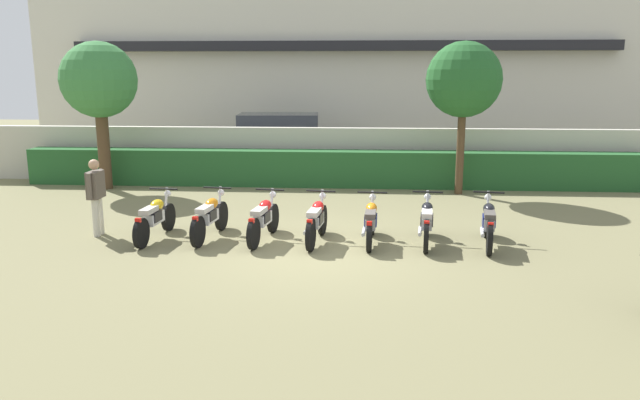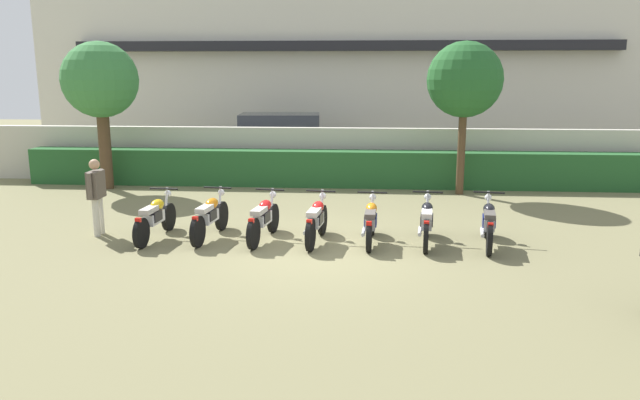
{
  "view_description": "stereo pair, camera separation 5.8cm",
  "coord_description": "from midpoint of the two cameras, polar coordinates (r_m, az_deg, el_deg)",
  "views": [
    {
      "loc": [
        0.83,
        -11.0,
        3.31
      ],
      "look_at": [
        0.0,
        0.91,
        0.77
      ],
      "focal_mm": 34.0,
      "sensor_mm": 36.0,
      "label": 1
    },
    {
      "loc": [
        0.89,
        -10.99,
        3.31
      ],
      "look_at": [
        0.0,
        0.91,
        0.77
      ],
      "focal_mm": 34.0,
      "sensor_mm": 36.0,
      "label": 2
    }
  ],
  "objects": [
    {
      "name": "motorcycle_in_row_2",
      "position": [
        12.07,
        -5.49,
        -1.75
      ],
      "size": [
        0.6,
        1.88,
        0.96
      ],
      "rotation": [
        0.0,
        0.0,
        1.43
      ],
      "color": "black",
      "rests_on": "ground"
    },
    {
      "name": "building",
      "position": [
        26.23,
        2.18,
        13.51
      ],
      "size": [
        23.87,
        6.5,
        7.99
      ],
      "color": "beige",
      "rests_on": "ground"
    },
    {
      "name": "motorcycle_in_row_5",
      "position": [
        11.95,
        9.86,
        -2.0
      ],
      "size": [
        0.6,
        1.83,
        0.97
      ],
      "rotation": [
        0.0,
        0.0,
        1.46
      ],
      "color": "black",
      "rests_on": "ground"
    },
    {
      "name": "tree_near_inspector",
      "position": [
        18.22,
        -20.18,
        10.41
      ],
      "size": [
        2.11,
        2.11,
        4.14
      ],
      "color": "#4C3823",
      "rests_on": "ground"
    },
    {
      "name": "ground",
      "position": [
        11.52,
        -0.46,
        -4.69
      ],
      "size": [
        60.0,
        60.0,
        0.0
      ],
      "primitive_type": "plane",
      "color": "olive"
    },
    {
      "name": "parked_car",
      "position": [
        21.01,
        -3.56,
        5.51
      ],
      "size": [
        4.62,
        2.34,
        1.89
      ],
      "rotation": [
        0.0,
        0.0,
        0.07
      ],
      "color": "#9EA3A8",
      "rests_on": "ground"
    },
    {
      "name": "compound_wall",
      "position": [
        18.37,
        1.28,
        4.25
      ],
      "size": [
        22.68,
        0.3,
        1.65
      ],
      "primitive_type": "cube",
      "color": "#BCB7A8",
      "rests_on": "ground"
    },
    {
      "name": "inspector_person",
      "position": [
        13.14,
        -20.46,
        0.78
      ],
      "size": [
        0.22,
        0.65,
        1.58
      ],
      "color": "beige",
      "rests_on": "ground"
    },
    {
      "name": "motorcycle_in_row_0",
      "position": [
        12.57,
        -15.41,
        -1.61
      ],
      "size": [
        0.6,
        1.93,
        0.95
      ],
      "rotation": [
        0.0,
        0.0,
        1.49
      ],
      "color": "black",
      "rests_on": "ground"
    },
    {
      "name": "motorcycle_in_row_1",
      "position": [
        12.38,
        -10.47,
        -1.54
      ],
      "size": [
        0.6,
        1.94,
        0.97
      ],
      "rotation": [
        0.0,
        0.0,
        1.45
      ],
      "color": "black",
      "rests_on": "ground"
    },
    {
      "name": "motorcycle_in_row_6",
      "position": [
        12.1,
        15.43,
        -2.07
      ],
      "size": [
        0.61,
        1.93,
        0.98
      ],
      "rotation": [
        0.0,
        0.0,
        1.42
      ],
      "color": "black",
      "rests_on": "ground"
    },
    {
      "name": "motorcycle_in_row_3",
      "position": [
        11.88,
        -0.46,
        -1.91
      ],
      "size": [
        0.6,
        1.82,
        0.97
      ],
      "rotation": [
        0.0,
        0.0,
        1.45
      ],
      "color": "black",
      "rests_on": "ground"
    },
    {
      "name": "motorcycle_in_row_4",
      "position": [
        11.89,
        4.67,
        -2.0
      ],
      "size": [
        0.6,
        1.78,
        0.95
      ],
      "rotation": [
        0.0,
        0.0,
        1.51
      ],
      "color": "black",
      "rests_on": "ground"
    },
    {
      "name": "tree_far_side",
      "position": [
        16.8,
        13.28,
        10.9
      ],
      "size": [
        2.01,
        2.01,
        4.1
      ],
      "color": "#4C3823",
      "rests_on": "ground"
    },
    {
      "name": "hedge_row",
      "position": [
        17.72,
        1.17,
        2.97
      ],
      "size": [
        18.14,
        0.7,
        1.05
      ],
      "primitive_type": "cube",
      "color": "#235628",
      "rests_on": "ground"
    }
  ]
}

